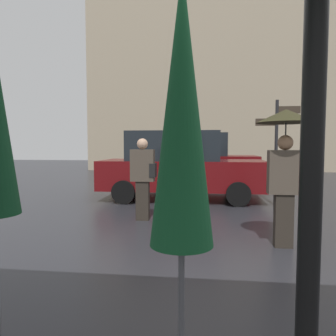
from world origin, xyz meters
TOP-DOWN VIEW (x-y plane):
  - folded_patio_umbrella_near at (-0.62, -0.69)m, footprint 0.43×0.43m
  - pedestrian_with_umbrella at (0.67, 2.40)m, footprint 0.87×0.87m
  - pedestrian_with_bag at (-1.76, 3.86)m, footprint 0.51×0.24m
  - parked_car_left at (-0.75, 9.93)m, footprint 4.27×2.03m
  - parked_car_right at (-1.23, 6.45)m, footprint 4.54×1.94m
  - street_signpost at (1.27, 5.83)m, footprint 1.08×0.08m
  - building_block at (0.00, 17.85)m, footprint 15.73×2.38m

SIDE VIEW (x-z plane):
  - pedestrian_with_bag at x=-1.76m, z-range 0.11..1.78m
  - parked_car_right at x=-1.23m, z-range 0.00..1.92m
  - parked_car_left at x=-0.75m, z-range 0.01..2.02m
  - pedestrian_with_umbrella at x=0.67m, z-range 0.49..2.54m
  - street_signpost at x=1.27m, z-range 0.29..2.96m
  - folded_patio_umbrella_near at x=-0.62m, z-range 0.40..2.89m
  - building_block at x=0.00m, z-range 0.00..14.30m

